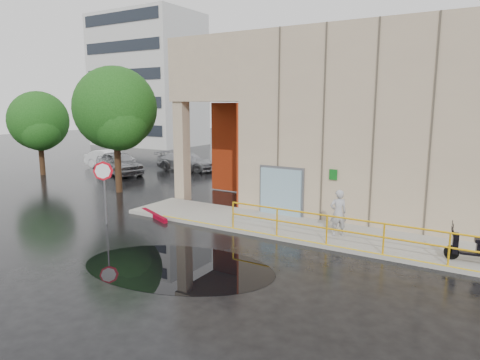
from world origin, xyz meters
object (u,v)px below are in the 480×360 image
Objects in this scene: person at (338,213)px; red_curb at (154,215)px; car_b at (110,159)px; car_a at (119,163)px; stop_sign at (104,179)px; tree_far at (39,123)px; tree_near at (116,112)px; scooter at (474,240)px; car_c at (186,161)px.

red_curb is at bearing -29.40° from person.
car_a is at bearing -121.07° from car_b.
tree_far is at bearing 130.06° from stop_sign.
red_curb is 7.45m from tree_near.
car_a is 7.49m from tree_near.
person is 22.54m from tree_far.
car_c is at bearing 142.56° from scooter.
stop_sign is 14.82m from tree_far.
scooter is at bearing -13.85° from stop_sign.
person is at bearing 165.56° from scooter.
scooter is at bearing 3.46° from red_curb.
car_c is (-6.18, 13.10, -1.23)m from stop_sign.
car_b is at bearing 112.51° from stop_sign.
scooter is 0.38× the size of car_b.
stop_sign is 1.09× the size of red_curb.
stop_sign is 13.01m from car_a.
person reaches higher than car_c.
scooter is 0.27× the size of tree_far.
tree_near is (-17.50, 2.21, 3.64)m from scooter.
person is 0.37× the size of car_a.
person reaches higher than scooter.
stop_sign is 0.62× the size of car_b.
scooter is 12.30m from red_curb.
car_c is (-15.00, 10.09, -0.33)m from person.
person is at bearing 8.38° from red_curb.
stop_sign is at bearing -48.09° from tree_near.
red_curb is at bearing -29.36° from tree_near.
car_b is at bearing 144.79° from red_curb.
tree_near is 1.20× the size of tree_far.
car_a is (-17.91, 6.22, -0.21)m from person.
tree_near is at bearing -173.43° from car_c.
stop_sign reaches higher than car_c.
car_b is (-20.72, 7.90, -0.31)m from person.
stop_sign is 14.54m from car_c.
car_b is 6.13m from car_c.
red_curb is at bearing 38.21° from stop_sign.
car_b reaches higher than scooter.
scooter is at bearing -7.77° from tree_far.
car_c is 9.31m from tree_near.
stop_sign is at bearing -24.97° from tree_far.
scooter is 0.34× the size of car_a.
car_c is (-7.12, 11.25, 0.59)m from red_curb.
car_a reaches higher than red_curb.
scooter is 0.23× the size of tree_near.
car_a is at bearing 35.40° from tree_far.
scooter is 23.26m from car_a.
scooter is at bearing 136.74° from person.
tree_near is (-5.25, 2.95, 4.38)m from red_curb.
scooter is at bearing -7.21° from tree_near.
tree_near is at bearing -114.42° from car_a.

